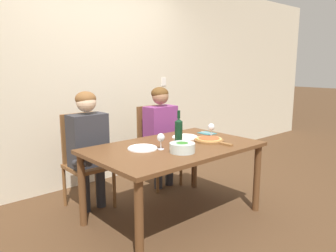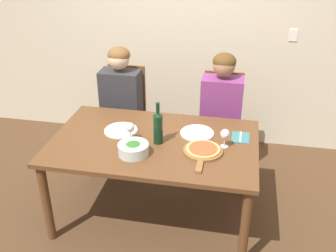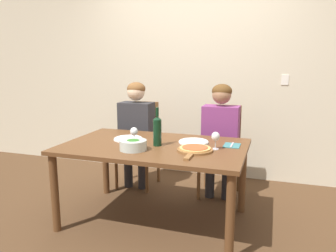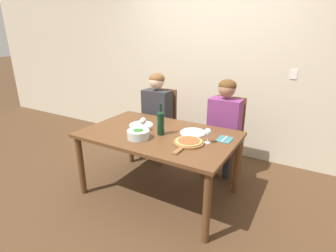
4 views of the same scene
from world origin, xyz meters
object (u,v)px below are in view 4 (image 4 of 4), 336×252
(dinner_plate_right, at_px, (193,133))
(wine_glass_right, at_px, (208,133))
(chair_right, at_px, (226,134))
(dinner_plate_left, at_px, (141,125))
(chair_left, at_px, (161,122))
(broccoli_bowl, at_px, (138,134))
(wine_bottle, at_px, (161,122))
(person_man, at_px, (224,120))
(pizza_on_board, at_px, (188,142))
(wine_glass_left, at_px, (143,122))
(person_woman, at_px, (156,109))
(fork_on_napkin, at_px, (225,139))

(dinner_plate_right, xyz_separation_m, wine_glass_right, (0.23, -0.16, 0.10))
(chair_right, relative_size, dinner_plate_left, 3.61)
(chair_left, height_order, chair_right, same)
(chair_left, relative_size, broccoli_bowl, 4.34)
(chair_right, height_order, wine_bottle, wine_bottle)
(person_man, height_order, pizza_on_board, person_man)
(broccoli_bowl, bearing_deg, person_man, 59.26)
(chair_right, distance_m, wine_glass_right, 0.91)
(chair_left, bearing_deg, wine_glass_left, -70.06)
(person_man, height_order, broccoli_bowl, person_man)
(person_woman, bearing_deg, wine_glass_right, -34.81)
(chair_left, height_order, fork_on_napkin, chair_left)
(wine_bottle, bearing_deg, wine_glass_left, -179.64)
(chair_left, distance_m, fork_on_napkin, 1.37)
(wine_bottle, bearing_deg, person_woman, 125.36)
(broccoli_bowl, height_order, dinner_plate_left, broccoli_bowl)
(dinner_plate_right, xyz_separation_m, pizza_on_board, (0.08, -0.28, 0.01))
(person_man, distance_m, pizza_on_board, 0.85)
(chair_left, xyz_separation_m, person_man, (0.97, -0.12, 0.22))
(broccoli_bowl, height_order, fork_on_napkin, broccoli_bowl)
(pizza_on_board, distance_m, wine_glass_right, 0.21)
(wine_bottle, height_order, pizza_on_board, wine_bottle)
(fork_on_napkin, bearing_deg, wine_glass_left, -166.71)
(wine_bottle, bearing_deg, person_man, 60.60)
(person_man, relative_size, broccoli_bowl, 5.40)
(person_woman, xyz_separation_m, broccoli_bowl, (0.40, -0.97, 0.03))
(fork_on_napkin, bearing_deg, person_woman, 154.18)
(chair_right, bearing_deg, pizza_on_board, -94.37)
(wine_glass_left, bearing_deg, chair_right, 53.51)
(wine_glass_left, bearing_deg, fork_on_napkin, 13.29)
(dinner_plate_right, relative_size, wine_glass_right, 1.81)
(pizza_on_board, height_order, wine_glass_right, wine_glass_right)
(dinner_plate_left, bearing_deg, chair_right, 44.63)
(broccoli_bowl, xyz_separation_m, pizza_on_board, (0.50, 0.12, -0.03))
(wine_bottle, bearing_deg, wine_glass_right, 3.85)
(wine_bottle, relative_size, fork_on_napkin, 1.89)
(dinner_plate_left, bearing_deg, chair_left, 104.97)
(wine_bottle, relative_size, dinner_plate_right, 1.25)
(broccoli_bowl, distance_m, pizza_on_board, 0.52)
(person_woman, xyz_separation_m, wine_glass_right, (1.05, -0.73, 0.09))
(chair_left, bearing_deg, broccoli_bowl, -69.71)
(pizza_on_board, bearing_deg, fork_on_napkin, 45.88)
(chair_left, bearing_deg, person_man, -6.85)
(pizza_on_board, relative_size, fork_on_napkin, 2.44)
(chair_right, height_order, broccoli_bowl, chair_right)
(wine_bottle, relative_size, wine_glass_left, 2.26)
(person_woman, xyz_separation_m, dinner_plate_left, (0.20, -0.64, -0.00))
(fork_on_napkin, bearing_deg, broccoli_bowl, -152.58)
(person_man, xyz_separation_m, broccoli_bowl, (-0.57, -0.97, 0.03))
(wine_glass_right, distance_m, fork_on_napkin, 0.23)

